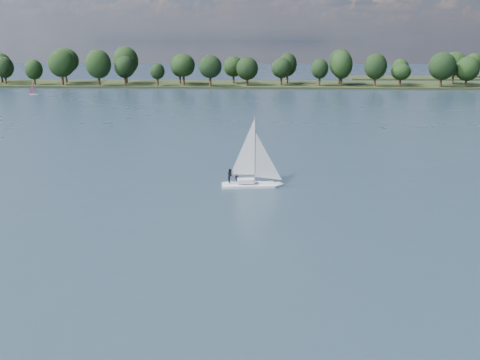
% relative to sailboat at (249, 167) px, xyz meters
% --- Properties ---
extents(ground, '(700.00, 700.00, 0.00)m').
position_rel_sailboat_xyz_m(ground, '(-6.75, 57.70, -2.72)').
color(ground, '#233342').
rests_on(ground, ground).
extents(far_shore, '(660.00, 40.00, 1.50)m').
position_rel_sailboat_xyz_m(far_shore, '(-6.75, 169.70, -2.72)').
color(far_shore, black).
rests_on(far_shore, ground).
extents(sailboat, '(7.60, 3.01, 9.74)m').
position_rel_sailboat_xyz_m(sailboat, '(0.00, 0.00, 0.00)').
color(sailboat, white).
rests_on(sailboat, ground).
extents(dinghy_pink, '(3.05, 2.33, 4.56)m').
position_rel_sailboat_xyz_m(dinghy_pink, '(-82.27, 121.59, -1.64)').
color(dinghy_pink, white).
rests_on(dinghy_pink, ground).
extents(treeline, '(562.37, 73.78, 17.99)m').
position_rel_sailboat_xyz_m(treeline, '(-15.30, 165.75, 5.50)').
color(treeline, black).
rests_on(treeline, ground).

